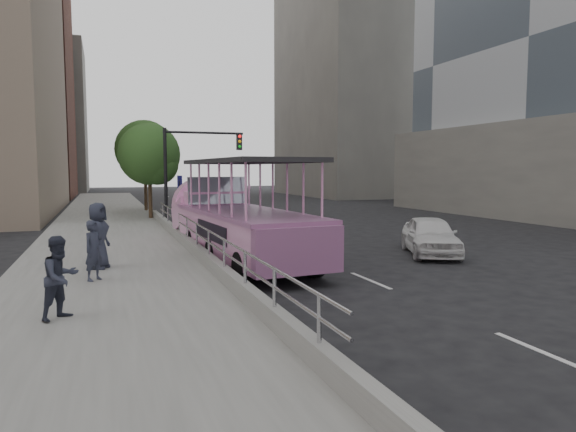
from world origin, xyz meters
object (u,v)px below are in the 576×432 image
at_px(parking_sign, 180,198).
at_px(street_tree_far, 146,152).
at_px(pedestrian_far, 98,236).
at_px(pedestrian_near, 94,250).
at_px(traffic_signal, 189,162).
at_px(pedestrian_mid, 60,277).
at_px(duck_boat, 235,222).
at_px(car, 430,235).
at_px(street_tree_near, 151,157).

distance_m(parking_sign, street_tree_far, 12.28).
xyz_separation_m(pedestrian_far, street_tree_far, (3.00, 21.13, 3.08)).
bearing_deg(street_tree_far, pedestrian_far, -98.08).
bearing_deg(pedestrian_near, traffic_signal, 26.34).
xyz_separation_m(pedestrian_far, parking_sign, (3.56, 9.13, 0.53)).
relative_size(pedestrian_mid, traffic_signal, 0.30).
distance_m(pedestrian_mid, street_tree_far, 26.55).
relative_size(duck_boat, car, 2.54).
height_order(street_tree_near, street_tree_far, street_tree_far).
xyz_separation_m(duck_boat, street_tree_near, (-1.63, 13.13, 2.55)).
distance_m(car, pedestrian_near, 11.55).
bearing_deg(traffic_signal, street_tree_near, 114.98).
relative_size(parking_sign, street_tree_far, 0.43).
bearing_deg(pedestrian_mid, street_tree_near, 36.93).
bearing_deg(parking_sign, pedestrian_mid, -106.47).
relative_size(pedestrian_near, traffic_signal, 0.29).
distance_m(duck_boat, street_tree_near, 13.47).
distance_m(duck_boat, traffic_signal, 9.95).
distance_m(car, traffic_signal, 13.57).
distance_m(car, parking_sign, 11.74).
distance_m(car, pedestrian_far, 11.31).
xyz_separation_m(car, pedestrian_mid, (-11.90, -5.33, 0.38)).
relative_size(traffic_signal, street_tree_near, 0.91).
xyz_separation_m(pedestrian_near, pedestrian_far, (0.09, 1.62, 0.17)).
bearing_deg(street_tree_far, duck_boat, -85.74).
bearing_deg(parking_sign, pedestrian_far, -111.29).
distance_m(car, pedestrian_mid, 13.05).
bearing_deg(street_tree_far, pedestrian_near, -97.73).
distance_m(pedestrian_far, traffic_signal, 12.70).
bearing_deg(pedestrian_mid, car, -19.32).
relative_size(car, street_tree_far, 0.64).
bearing_deg(pedestrian_far, traffic_signal, 3.19).
height_order(parking_sign, street_tree_far, street_tree_far).
height_order(pedestrian_near, street_tree_near, street_tree_near).
xyz_separation_m(duck_boat, pedestrian_mid, (-5.04, -6.98, -0.19)).
relative_size(pedestrian_mid, pedestrian_far, 0.84).
xyz_separation_m(duck_boat, traffic_signal, (-0.03, 9.70, 2.23)).
bearing_deg(street_tree_far, parking_sign, -87.33).
bearing_deg(duck_boat, pedestrian_far, -155.69).
bearing_deg(duck_boat, pedestrian_mid, -125.83).
height_order(duck_boat, parking_sign, duck_boat).
relative_size(pedestrian_far, street_tree_far, 0.29).
relative_size(pedestrian_near, parking_sign, 0.54).
xyz_separation_m(duck_boat, pedestrian_near, (-4.51, -3.62, -0.21)).
distance_m(duck_boat, parking_sign, 7.20).
bearing_deg(street_tree_far, pedestrian_mid, -97.88).
xyz_separation_m(pedestrian_mid, street_tree_near, (3.41, 20.10, 2.74)).
bearing_deg(pedestrian_mid, street_tree_far, 38.68).
bearing_deg(pedestrian_near, street_tree_far, 37.22).
height_order(duck_boat, street_tree_near, street_tree_near).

